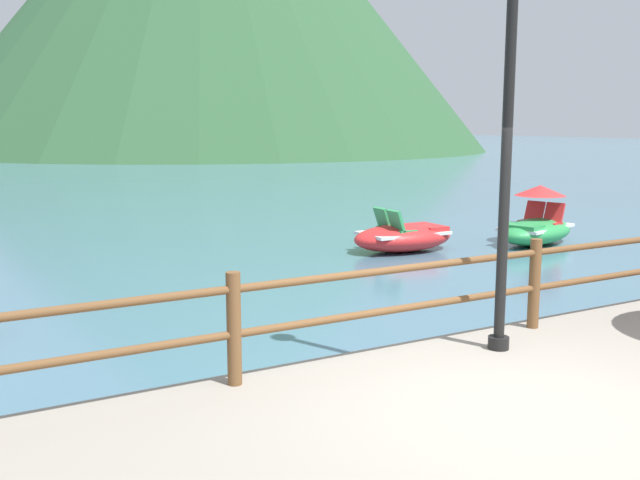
% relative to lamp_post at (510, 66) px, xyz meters
% --- Properties ---
extents(dock_railing, '(23.92, 0.12, 0.95)m').
position_rel_lamp_post_xyz_m(dock_railing, '(-0.87, 0.37, -2.08)').
color(dock_railing, brown).
rests_on(dock_railing, promenade_dock).
extents(lamp_post, '(0.28, 0.28, 4.43)m').
position_rel_lamp_post_xyz_m(lamp_post, '(0.00, 0.00, 0.00)').
color(lamp_post, black).
rests_on(lamp_post, promenade_dock).
extents(pedal_boat_0, '(2.20, 1.23, 0.88)m').
position_rel_lamp_post_xyz_m(pedal_boat_0, '(3.70, 6.60, -2.76)').
color(pedal_boat_0, red).
rests_on(pedal_boat_0, ground).
extents(pedal_boat_3, '(2.50, 1.73, 1.24)m').
position_rel_lamp_post_xyz_m(pedal_boat_3, '(6.64, 5.90, -2.64)').
color(pedal_boat_3, green).
rests_on(pedal_boat_3, ground).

